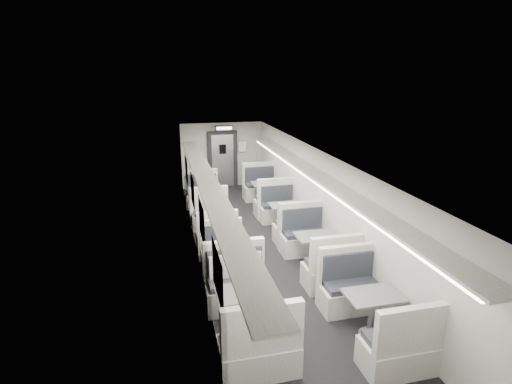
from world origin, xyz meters
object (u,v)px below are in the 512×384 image
booth_right_a (267,195)px  booth_right_d (372,315)px  booth_left_b (213,225)px  booth_right_b (286,217)px  booth_left_a (205,202)px  exit_sign (224,128)px  vestibule_door (223,160)px  passenger (209,194)px  booth_left_c (228,266)px  booth_right_c (316,251)px  booth_left_d (246,313)px

booth_right_a → booth_right_d: (0.00, -6.69, -0.02)m
booth_left_b → booth_right_b: bearing=0.5°
booth_left_a → booth_left_b: booth_left_a is taller
booth_left_a → booth_right_d: bearing=-72.8°
booth_right_a → exit_sign: size_ratio=3.72×
booth_right_a → vestibule_door: vestibule_door is taller
booth_right_d → passenger: (-1.92, 6.08, 0.37)m
passenger → booth_right_a: bearing=42.3°
booth_left_c → passenger: passenger is taller
booth_right_d → vestibule_door: vestibule_door is taller
booth_right_a → passenger: 2.04m
booth_left_b → booth_right_d: booth_right_d is taller
booth_left_b → booth_right_a: (2.00, 2.06, 0.06)m
booth_right_a → booth_right_c: booth_right_a is taller
booth_left_b → passenger: bearing=86.7°
booth_left_b → booth_right_b: booth_right_b is taller
booth_right_b → vestibule_door: bearing=102.1°
passenger → vestibule_door: bearing=98.8°
booth_left_d → booth_right_b: size_ratio=1.07×
booth_left_b → exit_sign: bearing=76.6°
booth_left_a → booth_left_b: 1.83m
booth_right_b → booth_right_c: bearing=-90.0°
booth_left_d → booth_right_a: booth_left_d is taller
vestibule_door → passenger: bearing=-105.9°
booth_left_b → booth_right_d: bearing=-66.7°
booth_left_a → booth_left_c: 4.14m
booth_right_a → vestibule_door: 2.87m
booth_left_d → passenger: 5.60m
booth_right_a → booth_right_b: size_ratio=1.06×
booth_right_c → passenger: size_ratio=1.48×
booth_left_c → booth_right_a: (2.00, 4.37, 0.06)m
booth_left_d → passenger: bearing=89.1°
booth_left_b → booth_left_d: size_ratio=0.85×
booth_left_a → booth_left_d: 5.97m
booth_right_c → booth_right_d: size_ratio=1.03×
booth_right_a → booth_left_d: bearing=-107.9°
booth_left_d → exit_sign: bearing=83.2°
booth_left_a → vestibule_door: size_ratio=1.04×
booth_left_c → booth_right_b: (2.00, 2.33, 0.04)m
booth_right_a → booth_left_c: bearing=-114.6°
booth_left_b → vestibule_door: bearing=77.9°
booth_left_d → booth_left_a: bearing=90.0°
booth_left_b → booth_left_d: 4.14m
booth_right_a → passenger: bearing=-162.4°
booth_right_c → vestibule_door: vestibule_door is taller
exit_sign → passenger: bearing=-108.5°
booth_right_b → exit_sign: exit_sign is taller
booth_right_b → booth_right_d: bearing=-90.0°
booth_left_a → passenger: size_ratio=1.42×
exit_sign → booth_right_a: bearing=-64.9°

